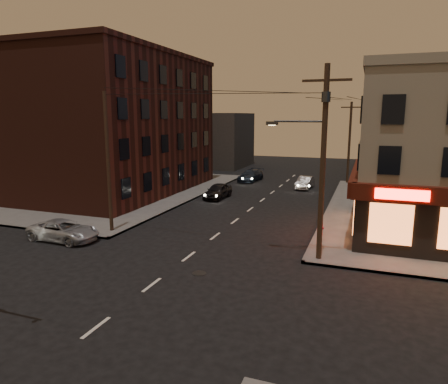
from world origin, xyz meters
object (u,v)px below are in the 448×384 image
at_px(suv_cross, 64,230).
at_px(fire_hydrant, 321,228).
at_px(sedan_mid, 305,183).
at_px(sedan_near, 218,191).
at_px(sedan_far, 251,176).

height_order(suv_cross, fire_hydrant, suv_cross).
relative_size(suv_cross, sedan_mid, 1.17).
distance_m(sedan_near, sedan_far, 10.69).
distance_m(sedan_near, sedan_mid, 10.51).
bearing_deg(suv_cross, sedan_far, -7.54).
bearing_deg(suv_cross, sedan_mid, -23.67).
bearing_deg(sedan_near, fire_hydrant, -38.80).
height_order(sedan_mid, fire_hydrant, sedan_mid).
relative_size(sedan_near, sedan_mid, 1.05).
distance_m(sedan_mid, sedan_far, 7.34).
xyz_separation_m(sedan_near, sedan_mid, (6.89, 7.94, -0.06)).
distance_m(suv_cross, sedan_far, 26.37).
height_order(suv_cross, sedan_mid, sedan_mid).
distance_m(sedan_far, fire_hydrant, 22.47).
distance_m(suv_cross, sedan_near, 15.92).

